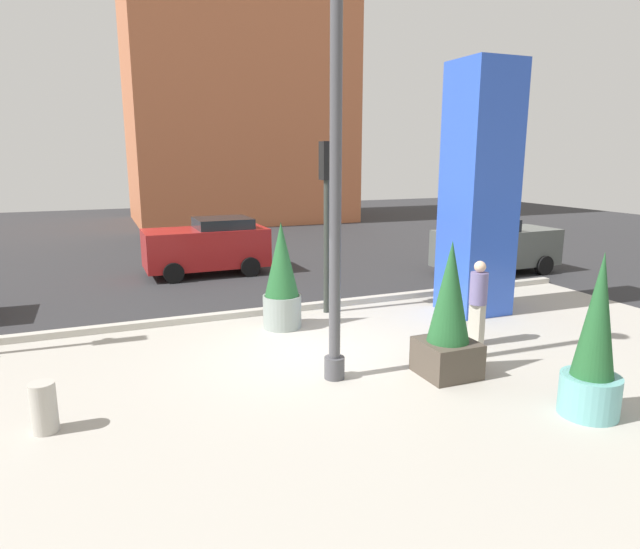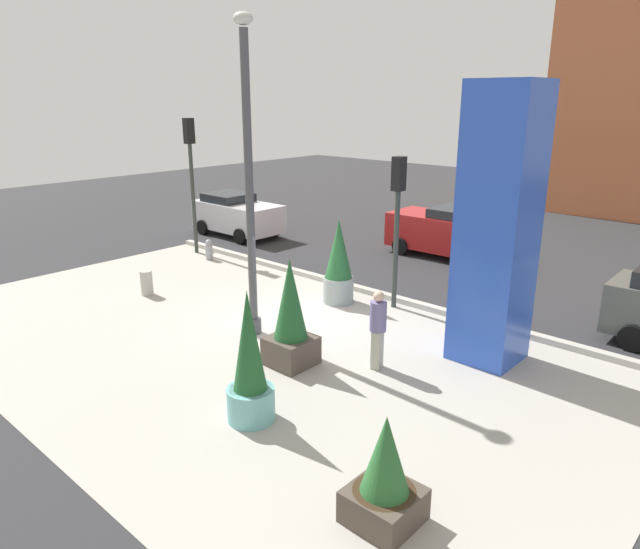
% 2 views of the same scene
% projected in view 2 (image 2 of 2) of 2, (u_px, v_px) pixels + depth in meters
% --- Properties ---
extents(ground_plane, '(60.00, 60.00, 0.00)m').
position_uv_depth(ground_plane, '(382.00, 286.00, 18.11)').
color(ground_plane, '#2D2D30').
extents(plaza_pavement, '(18.00, 10.00, 0.02)m').
position_uv_depth(plaza_pavement, '(234.00, 344.00, 13.85)').
color(plaza_pavement, '#ADA89E').
rests_on(plaza_pavement, ground_plane).
extents(curb_strip, '(18.00, 0.24, 0.16)m').
position_uv_depth(curb_strip, '(364.00, 290.00, 17.46)').
color(curb_strip, '#B7B2A8').
rests_on(curb_strip, ground_plane).
extents(lamp_post, '(0.44, 0.44, 7.44)m').
position_uv_depth(lamp_post, '(249.00, 189.00, 13.42)').
color(lamp_post, '#4C4C51').
rests_on(lamp_post, ground_plane).
extents(art_pillar_blue, '(1.39, 1.39, 6.04)m').
position_uv_depth(art_pillar_blue, '(498.00, 228.00, 12.26)').
color(art_pillar_blue, blue).
rests_on(art_pillar_blue, ground_plane).
extents(potted_plant_mid_plaza, '(0.96, 0.96, 2.45)m').
position_uv_depth(potted_plant_mid_plaza, '(291.00, 319.00, 12.50)').
color(potted_plant_mid_plaza, '#4C4238').
rests_on(potted_plant_mid_plaza, ground_plane).
extents(potted_plant_near_left, '(0.94, 0.94, 1.66)m').
position_uv_depth(potted_plant_near_left, '(385.00, 478.00, 7.89)').
color(potted_plant_near_left, '#4C4238').
rests_on(potted_plant_near_left, ground_plane).
extents(potted_plant_curbside, '(0.88, 0.88, 2.52)m').
position_uv_depth(potted_plant_curbside, '(250.00, 367.00, 10.31)').
color(potted_plant_curbside, '#6BB2B2').
rests_on(potted_plant_curbside, ground_plane).
extents(potted_plant_by_pillar, '(0.87, 0.87, 2.43)m').
position_uv_depth(potted_plant_by_pillar, '(339.00, 264.00, 16.33)').
color(potted_plant_by_pillar, gray).
rests_on(potted_plant_by_pillar, ground_plane).
extents(fire_hydrant, '(0.36, 0.26, 0.75)m').
position_uv_depth(fire_hydrant, '(209.00, 250.00, 20.91)').
color(fire_hydrant, '#99999E').
rests_on(fire_hydrant, ground_plane).
extents(concrete_bollard, '(0.36, 0.36, 0.75)m').
position_uv_depth(concrete_bollard, '(147.00, 283.00, 17.19)').
color(concrete_bollard, '#B2ADA3').
rests_on(concrete_bollard, ground_plane).
extents(traffic_light_corner, '(0.28, 0.42, 4.20)m').
position_uv_depth(traffic_light_corner, '(398.00, 208.00, 15.46)').
color(traffic_light_corner, '#333833').
rests_on(traffic_light_corner, ground_plane).
extents(traffic_light_far_side, '(0.28, 0.42, 4.96)m').
position_uv_depth(traffic_light_far_side, '(191.00, 165.00, 21.00)').
color(traffic_light_far_side, '#333833').
rests_on(traffic_light_far_side, ground_plane).
extents(car_far_lane, '(3.97, 2.14, 1.85)m').
position_uv_depth(car_far_lane, '(444.00, 231.00, 21.26)').
color(car_far_lane, red).
rests_on(car_far_lane, ground_plane).
extents(car_passing_lane, '(4.02, 2.11, 1.75)m').
position_uv_depth(car_passing_lane, '(237.00, 215.00, 24.45)').
color(car_passing_lane, silver).
rests_on(car_passing_lane, ground_plane).
extents(pedestrian_on_sidewalk, '(0.45, 0.45, 1.78)m').
position_uv_depth(pedestrian_on_sidewalk, '(378.00, 326.00, 12.35)').
color(pedestrian_on_sidewalk, '#B2AD9E').
rests_on(pedestrian_on_sidewalk, ground_plane).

